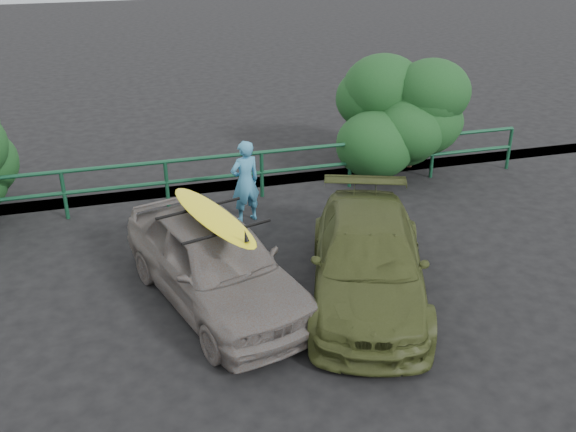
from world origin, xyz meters
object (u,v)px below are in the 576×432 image
man (245,182)px  surfboard (212,216)px  guardrail (215,179)px  olive_vehicle (368,261)px  sedan (215,262)px

man → surfboard: size_ratio=0.67×
guardrail → man: man is taller
guardrail → olive_vehicle: size_ratio=3.24×
sedan → olive_vehicle: size_ratio=0.95×
sedan → man: bearing=51.7°
olive_vehicle → man: (-1.24, 3.21, 0.20)m
olive_vehicle → surfboard: bearing=-171.8°
olive_vehicle → man: size_ratio=2.61×
sedan → surfboard: size_ratio=1.66×
olive_vehicle → surfboard: (-2.32, 0.50, 0.86)m
olive_vehicle → sedan: bearing=-171.8°
guardrail → surfboard: 3.95m
guardrail → man: size_ratio=8.45×
sedan → surfboard: (0.00, 0.00, 0.78)m
sedan → man: man is taller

